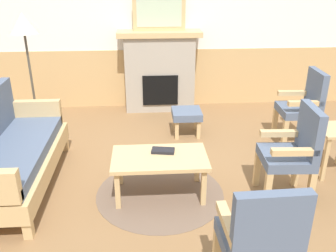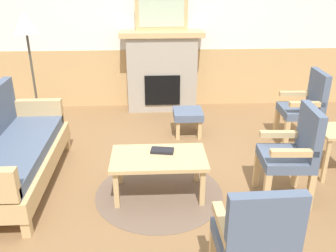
{
  "view_description": "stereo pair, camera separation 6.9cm",
  "coord_description": "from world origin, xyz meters",
  "px_view_note": "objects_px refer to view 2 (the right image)",
  "views": [
    {
      "loc": [
        -0.25,
        -3.39,
        2.19
      ],
      "look_at": [
        0.0,
        0.35,
        0.55
      ],
      "focal_mm": 39.16,
      "sensor_mm": 36.0,
      "label": 1
    },
    {
      "loc": [
        -0.18,
        -3.4,
        2.19
      ],
      "look_at": [
        0.0,
        0.35,
        0.55
      ],
      "focal_mm": 39.16,
      "sensor_mm": 36.0,
      "label": 2
    }
  ],
  "objects_px": {
    "couch": "(13,152)",
    "book_on_table": "(162,151)",
    "armchair_near_fireplace": "(306,105)",
    "floor_lamp_by_couch": "(26,31)",
    "framed_picture": "(161,12)",
    "coffee_table": "(159,161)",
    "armchair_front_left": "(256,240)",
    "fireplace": "(162,70)",
    "armchair_by_window_left": "(294,150)",
    "footstool": "(188,116)"
  },
  "relations": [
    {
      "from": "framed_picture",
      "to": "armchair_by_window_left",
      "type": "xyz_separation_m",
      "value": [
        1.2,
        -2.63,
        -1.02
      ]
    },
    {
      "from": "coffee_table",
      "to": "book_on_table",
      "type": "relative_size",
      "value": 4.12
    },
    {
      "from": "framed_picture",
      "to": "floor_lamp_by_couch",
      "type": "distance_m",
      "value": 2.0
    },
    {
      "from": "couch",
      "to": "armchair_near_fireplace",
      "type": "height_order",
      "value": "same"
    },
    {
      "from": "framed_picture",
      "to": "book_on_table",
      "type": "xyz_separation_m",
      "value": [
        -0.08,
        -2.41,
        -1.1
      ]
    },
    {
      "from": "framed_picture",
      "to": "floor_lamp_by_couch",
      "type": "bearing_deg",
      "value": -148.88
    },
    {
      "from": "framed_picture",
      "to": "book_on_table",
      "type": "height_order",
      "value": "framed_picture"
    },
    {
      "from": "footstool",
      "to": "armchair_front_left",
      "type": "distance_m",
      "value": 2.84
    },
    {
      "from": "armchair_near_fireplace",
      "to": "floor_lamp_by_couch",
      "type": "xyz_separation_m",
      "value": [
        -3.54,
        0.33,
        0.91
      ]
    },
    {
      "from": "fireplace",
      "to": "armchair_by_window_left",
      "type": "height_order",
      "value": "fireplace"
    },
    {
      "from": "coffee_table",
      "to": "footstool",
      "type": "xyz_separation_m",
      "value": [
        0.44,
        1.46,
        -0.1
      ]
    },
    {
      "from": "fireplace",
      "to": "book_on_table",
      "type": "relative_size",
      "value": 5.58
    },
    {
      "from": "fireplace",
      "to": "couch",
      "type": "bearing_deg",
      "value": -126.13
    },
    {
      "from": "fireplace",
      "to": "armchair_front_left",
      "type": "relative_size",
      "value": 1.33
    },
    {
      "from": "armchair_front_left",
      "to": "coffee_table",
      "type": "bearing_deg",
      "value": 113.78
    },
    {
      "from": "couch",
      "to": "book_on_table",
      "type": "bearing_deg",
      "value": -5.41
    },
    {
      "from": "armchair_by_window_left",
      "to": "coffee_table",
      "type": "bearing_deg",
      "value": 174.37
    },
    {
      "from": "framed_picture",
      "to": "coffee_table",
      "type": "xyz_separation_m",
      "value": [
        -0.12,
        -2.5,
        -1.17
      ]
    },
    {
      "from": "framed_picture",
      "to": "footstool",
      "type": "xyz_separation_m",
      "value": [
        0.32,
        -1.04,
        -1.28
      ]
    },
    {
      "from": "couch",
      "to": "armchair_near_fireplace",
      "type": "relative_size",
      "value": 1.84
    },
    {
      "from": "fireplace",
      "to": "footstool",
      "type": "relative_size",
      "value": 3.25
    },
    {
      "from": "coffee_table",
      "to": "armchair_front_left",
      "type": "bearing_deg",
      "value": -66.22
    },
    {
      "from": "footstool",
      "to": "armchair_near_fireplace",
      "type": "height_order",
      "value": "armchair_near_fireplace"
    },
    {
      "from": "armchair_by_window_left",
      "to": "armchair_front_left",
      "type": "bearing_deg",
      "value": -119.95
    },
    {
      "from": "book_on_table",
      "to": "floor_lamp_by_couch",
      "type": "height_order",
      "value": "floor_lamp_by_couch"
    },
    {
      "from": "fireplace",
      "to": "armchair_front_left",
      "type": "xyz_separation_m",
      "value": [
        0.49,
        -3.87,
        -0.11
      ]
    },
    {
      "from": "framed_picture",
      "to": "armchair_by_window_left",
      "type": "bearing_deg",
      "value": -65.47
    },
    {
      "from": "fireplace",
      "to": "floor_lamp_by_couch",
      "type": "distance_m",
      "value": 2.15
    },
    {
      "from": "book_on_table",
      "to": "armchair_by_window_left",
      "type": "height_order",
      "value": "armchair_by_window_left"
    },
    {
      "from": "coffee_table",
      "to": "book_on_table",
      "type": "xyz_separation_m",
      "value": [
        0.04,
        0.09,
        0.07
      ]
    },
    {
      "from": "armchair_near_fireplace",
      "to": "armchair_front_left",
      "type": "relative_size",
      "value": 1.0
    },
    {
      "from": "book_on_table",
      "to": "footstool",
      "type": "distance_m",
      "value": 1.43
    },
    {
      "from": "framed_picture",
      "to": "book_on_table",
      "type": "relative_size",
      "value": 3.43
    },
    {
      "from": "armchair_near_fireplace",
      "to": "armchair_by_window_left",
      "type": "xyz_separation_m",
      "value": [
        -0.63,
        -1.26,
        0.0
      ]
    },
    {
      "from": "fireplace",
      "to": "framed_picture",
      "type": "height_order",
      "value": "framed_picture"
    },
    {
      "from": "fireplace",
      "to": "armchair_front_left",
      "type": "bearing_deg",
      "value": -82.85
    },
    {
      "from": "framed_picture",
      "to": "armchair_near_fireplace",
      "type": "bearing_deg",
      "value": -36.76
    },
    {
      "from": "couch",
      "to": "floor_lamp_by_couch",
      "type": "relative_size",
      "value": 1.07
    },
    {
      "from": "coffee_table",
      "to": "fireplace",
      "type": "bearing_deg",
      "value": 87.3
    },
    {
      "from": "couch",
      "to": "book_on_table",
      "type": "xyz_separation_m",
      "value": [
        1.57,
        -0.15,
        0.06
      ]
    },
    {
      "from": "footstool",
      "to": "armchair_by_window_left",
      "type": "xyz_separation_m",
      "value": [
        0.88,
        -1.59,
        0.25
      ]
    },
    {
      "from": "book_on_table",
      "to": "armchair_front_left",
      "type": "xyz_separation_m",
      "value": [
        0.56,
        -1.46,
        0.08
      ]
    },
    {
      "from": "book_on_table",
      "to": "floor_lamp_by_couch",
      "type": "relative_size",
      "value": 0.14
    },
    {
      "from": "coffee_table",
      "to": "book_on_table",
      "type": "bearing_deg",
      "value": 67.28
    },
    {
      "from": "couch",
      "to": "framed_picture",
      "type": "bearing_deg",
      "value": 53.87
    },
    {
      "from": "armchair_near_fireplace",
      "to": "fireplace",
      "type": "bearing_deg",
      "value": 143.25
    },
    {
      "from": "couch",
      "to": "book_on_table",
      "type": "relative_size",
      "value": 7.73
    },
    {
      "from": "book_on_table",
      "to": "floor_lamp_by_couch",
      "type": "distance_m",
      "value": 2.36
    },
    {
      "from": "fireplace",
      "to": "armchair_front_left",
      "type": "height_order",
      "value": "fireplace"
    },
    {
      "from": "footstool",
      "to": "coffee_table",
      "type": "bearing_deg",
      "value": -106.89
    }
  ]
}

